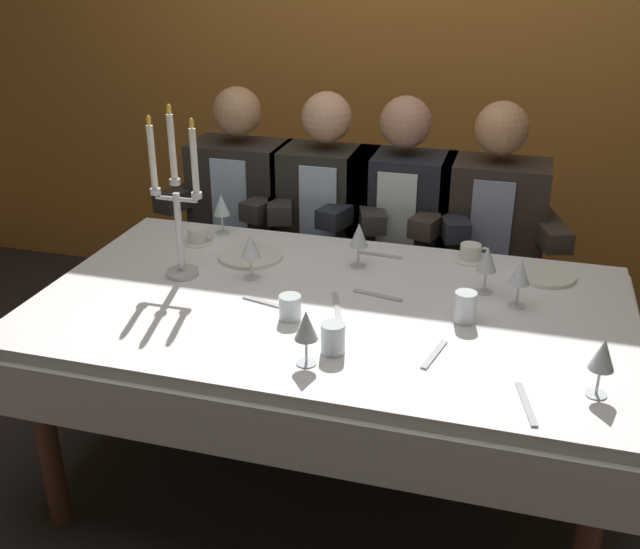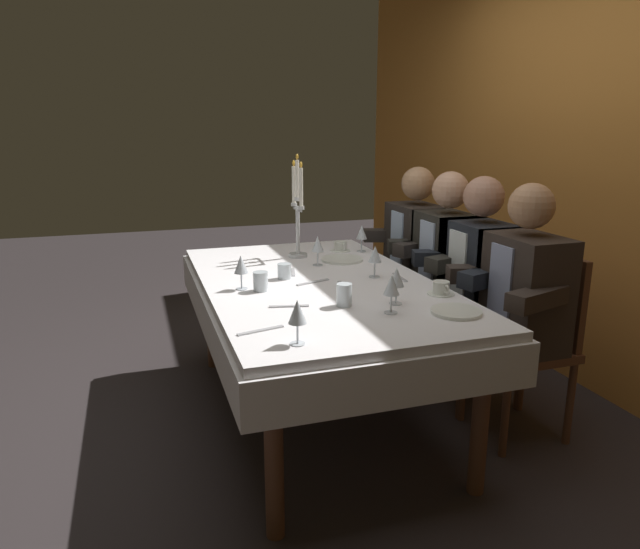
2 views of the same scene
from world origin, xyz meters
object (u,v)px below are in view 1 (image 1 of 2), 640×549
object	(u,v)px
water_tumbler_1	(465,307)
wine_glass_3	(251,247)
dinner_plate_0	(545,275)
wine_glass_1	(603,356)
wine_glass_4	(520,273)
dinner_plate_1	(251,256)
coffee_cup_1	(471,253)
seated_diner_0	(242,200)
wine_glass_2	(221,206)
coffee_cup_0	(198,236)
seated_diner_1	(327,208)
water_tumbler_2	(290,307)
seated_diner_2	(401,215)
wine_glass_0	(359,236)
water_tumbler_0	(333,338)
seated_diner_3	(492,224)
wine_glass_6	(487,260)
candelabra	(177,209)
wine_glass_5	(306,327)

from	to	relation	value
water_tumbler_1	wine_glass_3	bearing A→B (deg)	170.85
dinner_plate_0	wine_glass_1	xyz separation A→B (m)	(0.13, -0.72, 0.11)
water_tumbler_1	wine_glass_4	bearing A→B (deg)	44.73
dinner_plate_1	water_tumbler_1	xyz separation A→B (m)	(0.81, -0.29, 0.04)
coffee_cup_1	seated_diner_0	world-z (taller)	seated_diner_0
wine_glass_2	coffee_cup_0	distance (m)	0.16
seated_diner_1	water_tumbler_2	bearing A→B (deg)	-80.83
coffee_cup_0	seated_diner_0	world-z (taller)	seated_diner_0
seated_diner_0	seated_diner_2	xyz separation A→B (m)	(0.73, 0.00, 0.00)
wine_glass_0	water_tumbler_0	size ratio (longest dim) A/B	1.80
wine_glass_0	seated_diner_3	bearing A→B (deg)	53.58
wine_glass_6	water_tumbler_0	distance (m)	0.64
candelabra	seated_diner_3	size ratio (longest dim) A/B	0.48
dinner_plate_1	water_tumbler_0	world-z (taller)	water_tumbler_0
water_tumbler_0	wine_glass_3	bearing A→B (deg)	134.35
candelabra	water_tumbler_1	size ratio (longest dim) A/B	6.07
dinner_plate_1	wine_glass_2	size ratio (longest dim) A/B	1.46
wine_glass_2	seated_diner_2	xyz separation A→B (m)	(0.64, 0.42, -0.12)
water_tumbler_0	seated_diner_1	distance (m)	1.24
water_tumbler_2	wine_glass_4	bearing A→B (deg)	22.50
water_tumbler_2	coffee_cup_1	xyz separation A→B (m)	(0.49, 0.61, -0.01)
wine_glass_5	wine_glass_6	bearing A→B (deg)	53.57
wine_glass_3	seated_diner_0	xyz separation A→B (m)	(-0.34, 0.78, -0.12)
water_tumbler_1	water_tumbler_2	size ratio (longest dim) A/B	1.26
wine_glass_0	seated_diner_2	distance (m)	0.60
candelabra	seated_diner_1	world-z (taller)	candelabra
wine_glass_3	wine_glass_6	bearing A→B (deg)	7.57
wine_glass_2	seated_diner_0	distance (m)	0.44
dinner_plate_0	water_tumbler_0	distance (m)	0.90
dinner_plate_0	seated_diner_3	distance (m)	0.54
wine_glass_3	water_tumbler_1	world-z (taller)	wine_glass_3
wine_glass_5	water_tumbler_0	size ratio (longest dim) A/B	1.80
water_tumbler_0	coffee_cup_0	world-z (taller)	water_tumbler_0
wine_glass_4	wine_glass_3	bearing A→B (deg)	-178.04
dinner_plate_0	wine_glass_4	bearing A→B (deg)	-108.64
seated_diner_1	seated_diner_3	size ratio (longest dim) A/B	1.00
wine_glass_3	wine_glass_5	world-z (taller)	same
candelabra	water_tumbler_0	world-z (taller)	candelabra
wine_glass_2	wine_glass_0	bearing A→B (deg)	-15.80
seated_diner_1	wine_glass_0	bearing A→B (deg)	-64.56
candelabra	wine_glass_6	world-z (taller)	candelabra
wine_glass_4	water_tumbler_2	distance (m)	0.73
water_tumbler_1	water_tumbler_0	bearing A→B (deg)	-139.54
wine_glass_5	seated_diner_0	distance (m)	1.45
wine_glass_0	wine_glass_3	xyz separation A→B (m)	(-0.33, -0.20, 0.00)
seated_diner_2	seated_diner_0	bearing A→B (deg)	180.00
wine_glass_4	seated_diner_1	size ratio (longest dim) A/B	0.13
water_tumbler_2	coffee_cup_1	distance (m)	0.79
wine_glass_2	wine_glass_5	world-z (taller)	same
wine_glass_2	coffee_cup_0	bearing A→B (deg)	-114.76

